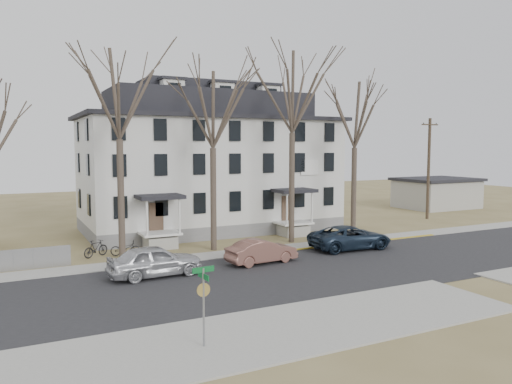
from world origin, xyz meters
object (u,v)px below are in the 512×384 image
bicycle_right (96,249)px  bicycle_left (126,249)px  tree_mid_left (213,104)px  tree_center (292,86)px  street_sign (204,295)px  tree_far_left (118,87)px  car_navy (350,238)px  tree_mid_right (355,110)px  boarding_house (210,164)px  utility_pole_far (429,167)px  car_tan (262,252)px  car_silver (155,261)px

bicycle_right → bicycle_left: bearing=-134.8°
tree_mid_left → tree_center: bearing=0.0°
street_sign → tree_far_left: bearing=83.6°
tree_center → car_navy: size_ratio=2.62×
tree_mid_right → boarding_house: bearing=136.2°
bicycle_left → utility_pole_far: bearing=-65.0°
tree_far_left → car_tan: bearing=-34.9°
car_navy → car_tan: bearing=100.2°
tree_far_left → tree_mid_right: 17.52m
tree_mid_left → bicycle_left: tree_mid_left is taller
tree_mid_left → tree_mid_right: size_ratio=1.00×
boarding_house → bicycle_right: bearing=-145.9°
tree_mid_left → utility_pole_far: (23.50, 4.20, -4.70)m
boarding_house → utility_pole_far: bearing=-10.9°
boarding_house → tree_mid_left: size_ratio=1.63×
boarding_house → car_tan: size_ratio=4.86×
tree_center → street_sign: tree_center is taller
car_navy → bicycle_left: size_ratio=3.07×
tree_mid_left → car_tan: size_ratio=2.98×
utility_pole_far → street_sign: 35.64m
car_tan → utility_pole_far: bearing=-73.5°
tree_mid_left → car_tan: (1.04, -4.91, -8.90)m
tree_far_left → street_sign: (-0.38, -14.98, -8.50)m
tree_mid_right → bicycle_right: bearing=176.6°
tree_far_left → tree_mid_left: size_ratio=1.08×
tree_mid_left → street_sign: bearing=-113.1°
car_tan → tree_mid_left: bearing=6.5°
street_sign → car_navy: bearing=32.1°
tree_mid_right → car_tan: tree_mid_right is taller
tree_mid_right → car_navy: 10.23m
car_navy → tree_center: bearing=31.6°
tree_far_left → tree_mid_right: (17.50, 0.00, -0.74)m
tree_center → bicycle_right: (-13.38, 1.13, -10.55)m
car_navy → street_sign: bearing=129.9°
tree_mid_left → bicycle_left: size_ratio=6.96×
boarding_house → utility_pole_far: size_ratio=2.19×
tree_mid_left → street_sign: tree_mid_left is taller
utility_pole_far → car_tan: 24.59m
tree_center → tree_mid_left: bearing=180.0°
tree_mid_right → car_tan: (-10.46, -4.91, -8.90)m
tree_mid_left → car_silver: tree_mid_left is taller
tree_far_left → car_navy: bearing=-15.7°
tree_center → car_tan: tree_center is taller
boarding_house → tree_center: (3.00, -8.15, 5.71)m
tree_far_left → utility_pole_far: size_ratio=1.44×
car_navy → tree_mid_left: bearing=66.9°
boarding_house → tree_center: size_ratio=1.41×
car_silver → tree_mid_left: bearing=-49.7°
car_silver → bicycle_left: 5.78m
tree_center → car_silver: size_ratio=2.99×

